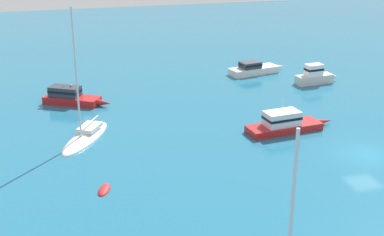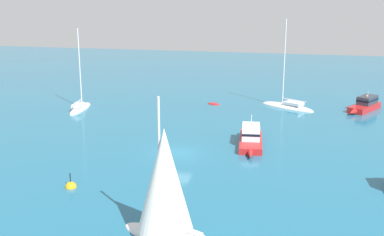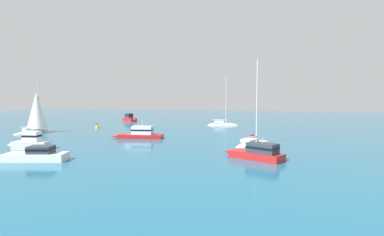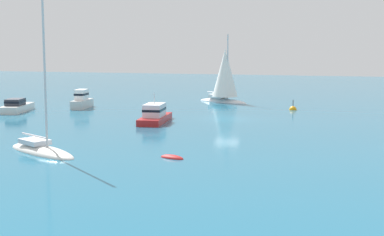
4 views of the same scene
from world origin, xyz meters
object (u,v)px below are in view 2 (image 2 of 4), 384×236
at_px(ketch, 288,106).
at_px(powerboat, 365,105).
at_px(cabin_cruiser_1, 251,137).
at_px(sloop, 80,108).
at_px(channel_buoy, 71,187).
at_px(sloop_1, 166,191).
at_px(dinghy, 214,104).

relative_size(ketch, powerboat, 1.75).
distance_m(cabin_cruiser_1, powerboat, 21.81).
height_order(cabin_cruiser_1, powerboat, cabin_cruiser_1).
xyz_separation_m(sloop, channel_buoy, (-24.04, -10.80, -0.15)).
relative_size(sloop, powerboat, 1.60).
height_order(ketch, sloop_1, ketch).
height_order(cabin_cruiser_1, channel_buoy, cabin_cruiser_1).
xyz_separation_m(sloop, dinghy, (6.75, -16.26, -0.16)).
distance_m(ketch, sloop_1, 38.15).
bearing_deg(channel_buoy, cabin_cruiser_1, -41.22).
relative_size(powerboat, sloop_1, 0.73).
bearing_deg(ketch, cabin_cruiser_1, 110.37).
xyz_separation_m(ketch, sloop_1, (-37.60, 5.69, 3.12)).
xyz_separation_m(dinghy, sloop_1, (-37.14, -4.08, 3.27)).
bearing_deg(cabin_cruiser_1, sloop, -119.46).
relative_size(powerboat, dinghy, 3.35).
distance_m(ketch, cabin_cruiser_1, 17.42).
bearing_deg(sloop, cabin_cruiser_1, -119.70).
bearing_deg(sloop_1, powerboat, -86.91).
height_order(powerboat, sloop_1, sloop_1).
bearing_deg(powerboat, sloop, -47.87).
height_order(sloop, dinghy, sloop).
xyz_separation_m(dinghy, channel_buoy, (-30.79, 5.47, 0.01)).
bearing_deg(ketch, sloop_1, 111.36).
distance_m(sloop_1, channel_buoy, 11.92).
height_order(cabin_cruiser_1, dinghy, cabin_cruiser_1).
distance_m(sloop, sloop_1, 36.70).
xyz_separation_m(powerboat, sloop_1, (-38.25, 15.36, 2.53)).
height_order(sloop, sloop_1, sloop).
relative_size(sloop, channel_buoy, 6.74).
relative_size(cabin_cruiser_1, channel_buoy, 5.31).
height_order(powerboat, channel_buoy, powerboat).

